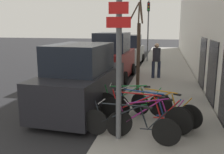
# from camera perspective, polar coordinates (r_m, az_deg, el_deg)

# --- Properties ---
(ground_plane) EXTENTS (80.00, 80.00, 0.00)m
(ground_plane) POSITION_cam_1_polar(r_m,az_deg,el_deg) (13.94, 1.12, -0.13)
(ground_plane) COLOR black
(sidewalk_curb) EXTENTS (3.20, 32.00, 0.15)m
(sidewalk_curb) POSITION_cam_1_polar(r_m,az_deg,el_deg) (16.44, 11.92, 1.71)
(sidewalk_curb) COLOR gray
(sidewalk_curb) RESTS_ON ground
(building_facade) EXTENTS (0.23, 32.00, 6.50)m
(building_facade) POSITION_cam_1_polar(r_m,az_deg,el_deg) (16.22, 18.73, 12.42)
(building_facade) COLOR silver
(building_facade) RESTS_ON ground
(signpost) EXTENTS (0.55, 0.15, 3.36)m
(signpost) POSITION_cam_1_polar(r_m,az_deg,el_deg) (5.77, 1.56, 2.40)
(signpost) COLOR #595B60
(signpost) RESTS_ON sidewalk_curb
(bicycle_0) EXTENTS (2.40, 0.52, 0.91)m
(bicycle_0) POSITION_cam_1_polar(r_m,az_deg,el_deg) (6.06, 3.94, -10.82)
(bicycle_0) COLOR black
(bicycle_0) RESTS_ON sidewalk_curb
(bicycle_1) EXTENTS (2.18, 0.99, 0.92)m
(bicycle_1) POSITION_cam_1_polar(r_m,az_deg,el_deg) (6.47, 9.14, -9.47)
(bicycle_1) COLOR black
(bicycle_1) RESTS_ON sidewalk_curb
(bicycle_2) EXTENTS (2.48, 0.81, 0.98)m
(bicycle_2) POSITION_cam_1_polar(r_m,az_deg,el_deg) (6.77, 7.20, -8.22)
(bicycle_2) COLOR black
(bicycle_2) RESTS_ON sidewalk_curb
(bicycle_3) EXTENTS (2.35, 1.11, 0.98)m
(bicycle_3) POSITION_cam_1_polar(r_m,az_deg,el_deg) (6.96, 8.09, -7.67)
(bicycle_3) COLOR black
(bicycle_3) RESTS_ON sidewalk_curb
(bicycle_4) EXTENTS (2.02, 1.21, 0.92)m
(bicycle_4) POSITION_cam_1_polar(r_m,az_deg,el_deg) (7.35, 11.67, -6.94)
(bicycle_4) COLOR black
(bicycle_4) RESTS_ON sidewalk_curb
(bicycle_5) EXTENTS (2.38, 0.44, 0.98)m
(bicycle_5) POSITION_cam_1_polar(r_m,az_deg,el_deg) (7.62, 4.72, -5.90)
(bicycle_5) COLOR black
(bicycle_5) RESTS_ON sidewalk_curb
(parked_car_0) EXTENTS (2.29, 4.52, 2.27)m
(parked_car_0) POSITION_cam_1_polar(r_m,az_deg,el_deg) (8.45, -6.94, -0.91)
(parked_car_0) COLOR black
(parked_car_0) RESTS_ON ground
(parked_car_1) EXTENTS (2.04, 4.22, 2.49)m
(parked_car_1) POSITION_cam_1_polar(r_m,az_deg,el_deg) (13.44, 0.19, 4.26)
(parked_car_1) COLOR maroon
(parked_car_1) RESTS_ON ground
(parked_car_2) EXTENTS (2.10, 4.19, 2.17)m
(parked_car_2) POSITION_cam_1_polar(r_m,az_deg,el_deg) (18.90, 3.93, 5.98)
(parked_car_2) COLOR #B2B7BC
(parked_car_2) RESTS_ON ground
(pedestrian_near) EXTENTS (0.46, 0.40, 1.81)m
(pedestrian_near) POSITION_cam_1_polar(r_m,az_deg,el_deg) (13.22, 10.13, 4.30)
(pedestrian_near) COLOR #1E2338
(pedestrian_near) RESTS_ON sidewalk_curb
(street_tree) EXTENTS (0.65, 1.79, 4.03)m
(street_tree) POSITION_cam_1_polar(r_m,az_deg,el_deg) (10.20, 6.06, 6.46)
(street_tree) COLOR #3D2D23
(street_tree) RESTS_ON sidewalk_curb
(traffic_light) EXTENTS (0.20, 0.30, 4.50)m
(traffic_light) POSITION_cam_1_polar(r_m,az_deg,el_deg) (19.29, 8.27, 12.12)
(traffic_light) COLOR #595B60
(traffic_light) RESTS_ON sidewalk_curb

